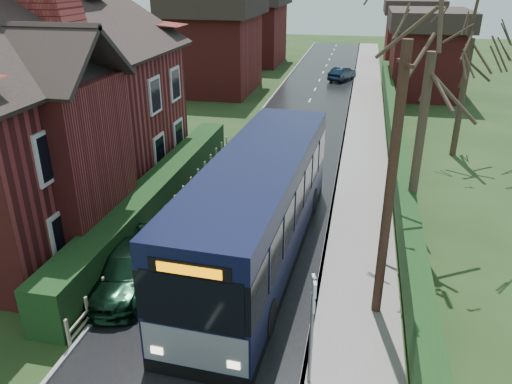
% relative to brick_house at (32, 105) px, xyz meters
% --- Properties ---
extents(ground, '(140.00, 140.00, 0.00)m').
position_rel_brick_house_xyz_m(ground, '(8.73, -4.78, -4.38)').
color(ground, '#2D441D').
rests_on(ground, ground).
extents(road, '(6.00, 100.00, 0.02)m').
position_rel_brick_house_xyz_m(road, '(8.73, 5.22, -4.37)').
color(road, black).
rests_on(road, ground).
extents(pavement, '(2.50, 100.00, 0.14)m').
position_rel_brick_house_xyz_m(pavement, '(12.98, 5.22, -4.31)').
color(pavement, slate).
rests_on(pavement, ground).
extents(kerb_right, '(0.12, 100.00, 0.14)m').
position_rel_brick_house_xyz_m(kerb_right, '(11.78, 5.22, -4.31)').
color(kerb_right, gray).
rests_on(kerb_right, ground).
extents(kerb_left, '(0.12, 100.00, 0.10)m').
position_rel_brick_house_xyz_m(kerb_left, '(5.68, 5.22, -4.33)').
color(kerb_left, gray).
rests_on(kerb_left, ground).
extents(front_hedge, '(1.20, 16.00, 1.60)m').
position_rel_brick_house_xyz_m(front_hedge, '(4.83, 0.22, -3.58)').
color(front_hedge, black).
rests_on(front_hedge, ground).
extents(picket_fence, '(0.10, 16.00, 0.90)m').
position_rel_brick_house_xyz_m(picket_fence, '(5.58, 0.22, -3.93)').
color(picket_fence, gray).
rests_on(picket_fence, ground).
extents(right_wall_hedge, '(0.60, 50.00, 1.80)m').
position_rel_brick_house_xyz_m(right_wall_hedge, '(14.53, 5.22, -3.36)').
color(right_wall_hedge, maroon).
rests_on(right_wall_hedge, ground).
extents(brick_house, '(9.30, 14.60, 10.30)m').
position_rel_brick_house_xyz_m(brick_house, '(0.00, 0.00, 0.00)').
color(brick_house, maroon).
rests_on(brick_house, ground).
extents(bus, '(3.36, 12.33, 3.71)m').
position_rel_brick_house_xyz_m(bus, '(9.53, -2.21, -2.54)').
color(bus, black).
rests_on(bus, ground).
extents(car_silver, '(1.46, 3.60, 1.22)m').
position_rel_brick_house_xyz_m(car_silver, '(6.32, -3.40, -3.76)').
color(car_silver, '#ABACB0').
rests_on(car_silver, ground).
extents(car_green, '(2.28, 4.42, 1.23)m').
position_rel_brick_house_xyz_m(car_green, '(5.83, -4.86, -3.76)').
color(car_green, black).
rests_on(car_green, ground).
extents(car_distant, '(2.51, 3.82, 1.19)m').
position_rel_brick_house_xyz_m(car_distant, '(10.73, 29.72, -3.78)').
color(car_distant, black).
rests_on(car_distant, ground).
extents(bus_stop_sign, '(0.16, 0.46, 3.07)m').
position_rel_brick_house_xyz_m(bus_stop_sign, '(11.93, -7.78, -2.35)').
color(bus_stop_sign, slate).
rests_on(bus_stop_sign, ground).
extents(telegraph_pole, '(0.36, 0.98, 7.74)m').
position_rel_brick_house_xyz_m(telegraph_pole, '(13.53, -4.62, -0.46)').
color(telegraph_pole, black).
rests_on(telegraph_pole, ground).
extents(tree_right_near, '(4.48, 4.48, 9.68)m').
position_rel_brick_house_xyz_m(tree_right_near, '(14.73, 0.54, 2.85)').
color(tree_right_near, '#3B2F23').
rests_on(tree_right_near, ground).
extents(tree_right_far, '(4.54, 4.54, 8.76)m').
position_rel_brick_house_xyz_m(tree_right_far, '(17.73, 10.35, 2.17)').
color(tree_right_far, '#33281E').
rests_on(tree_right_far, ground).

